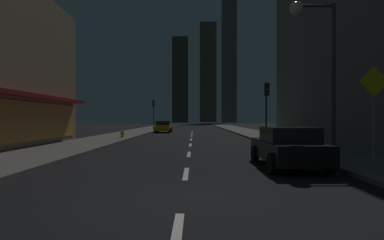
# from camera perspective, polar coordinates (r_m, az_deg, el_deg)

# --- Properties ---
(ground_plane) EXTENTS (78.00, 136.00, 0.10)m
(ground_plane) POSITION_cam_1_polar(r_m,az_deg,el_deg) (38.53, 0.03, -2.40)
(ground_plane) COLOR black
(sidewalk_right) EXTENTS (4.00, 76.00, 0.15)m
(sidewalk_right) POSITION_cam_1_polar(r_m,az_deg,el_deg) (39.11, 10.35, -2.18)
(sidewalk_right) COLOR #605E59
(sidewalk_right) RESTS_ON ground
(sidewalk_left) EXTENTS (4.00, 76.00, 0.15)m
(sidewalk_left) POSITION_cam_1_polar(r_m,az_deg,el_deg) (39.20, -10.26, -2.17)
(sidewalk_left) COLOR #605E59
(sidewalk_left) RESTS_ON ground
(lane_marking_center) EXTENTS (0.16, 38.60, 0.01)m
(lane_marking_center) POSITION_cam_1_polar(r_m,az_deg,el_deg) (22.75, -0.24, -4.12)
(lane_marking_center) COLOR silver
(lane_marking_center) RESTS_ON ground
(skyscraper_distant_tall) EXTENTS (6.83, 7.20, 36.97)m
(skyscraper_distant_tall) POSITION_cam_1_polar(r_m,az_deg,el_deg) (135.52, -2.17, 7.38)
(skyscraper_distant_tall) COLOR #3D3A2E
(skyscraper_distant_tall) RESTS_ON ground
(skyscraper_distant_mid) EXTENTS (7.96, 5.53, 48.60)m
(skyscraper_distant_mid) POSITION_cam_1_polar(r_m,az_deg,el_deg) (152.47, 3.00, 8.79)
(skyscraper_distant_mid) COLOR #413D30
(skyscraper_distant_mid) RESTS_ON ground
(skyscraper_distant_short) EXTENTS (5.96, 5.19, 64.22)m
(skyscraper_distant_short) POSITION_cam_1_polar(r_m,az_deg,el_deg) (133.89, 6.92, 13.39)
(skyscraper_distant_short) COLOR #5D5846
(skyscraper_distant_short) RESTS_ON ground
(car_parked_near) EXTENTS (1.98, 4.24, 1.45)m
(car_parked_near) POSITION_cam_1_polar(r_m,az_deg,el_deg) (11.49, 17.37, -4.79)
(car_parked_near) COLOR black
(car_parked_near) RESTS_ON ground
(car_parked_far) EXTENTS (1.98, 4.24, 1.45)m
(car_parked_far) POSITION_cam_1_polar(r_m,az_deg,el_deg) (38.45, -5.34, -1.22)
(car_parked_far) COLOR gold
(car_parked_far) RESTS_ON ground
(fire_hydrant_far_left) EXTENTS (0.42, 0.30, 0.65)m
(fire_hydrant_far_left) POSITION_cam_1_polar(r_m,az_deg,el_deg) (26.79, -12.89, -2.50)
(fire_hydrant_far_left) COLOR gold
(fire_hydrant_far_left) RESTS_ON sidewalk_left
(traffic_light_near_right) EXTENTS (0.32, 0.48, 4.20)m
(traffic_light_near_right) POSITION_cam_1_polar(r_m,az_deg,el_deg) (22.79, 13.74, 3.89)
(traffic_light_near_right) COLOR #2D2D2D
(traffic_light_near_right) RESTS_ON sidewalk_right
(traffic_light_far_left) EXTENTS (0.32, 0.48, 4.20)m
(traffic_light_far_left) POSITION_cam_1_polar(r_m,az_deg,el_deg) (43.51, -7.19, 2.18)
(traffic_light_far_left) COLOR #2D2D2D
(traffic_light_far_left) RESTS_ON sidewalk_left
(street_lamp_right) EXTENTS (1.96, 0.56, 6.58)m
(street_lamp_right) POSITION_cam_1_polar(r_m,az_deg,el_deg) (14.41, 21.86, 13.55)
(street_lamp_right) COLOR #38383D
(street_lamp_right) RESTS_ON sidewalk_right
(pedestrian_crossing_sign) EXTENTS (0.91, 0.08, 3.15)m
(pedestrian_crossing_sign) POSITION_cam_1_polar(r_m,az_deg,el_deg) (10.58, 30.75, 1.66)
(pedestrian_crossing_sign) COLOR slate
(pedestrian_crossing_sign) RESTS_ON sidewalk_right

